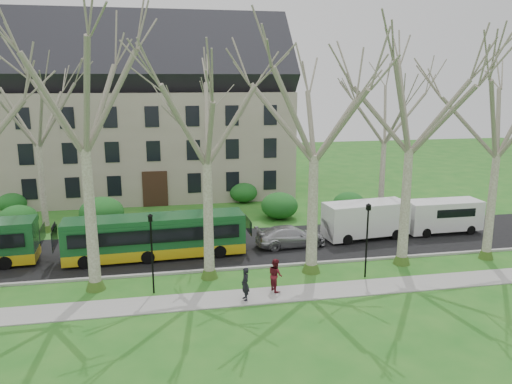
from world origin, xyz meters
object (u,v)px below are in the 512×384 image
van_a (366,220)px  van_b (442,217)px  pedestrian_a (245,284)px  pedestrian_b (275,275)px  bus_follow (156,236)px  sedan (291,236)px

van_a → van_b: (6.11, 0.17, -0.09)m
van_a → pedestrian_a: van_a is taller
pedestrian_a → pedestrian_b: (1.78, 0.82, 0.03)m
pedestrian_a → pedestrian_b: 1.96m
bus_follow → pedestrian_a: bus_follow is taller
pedestrian_b → sedan: bearing=-36.1°
sedan → van_a: van_a is taller
sedan → van_b: bearing=-89.6°
van_a → pedestrian_b: (-8.34, -7.68, -0.41)m
van_a → pedestrian_a: size_ratio=3.46×
sedan → pedestrian_a: bearing=146.4°
bus_follow → van_b: 20.81m
sedan → van_b: van_b is taller
van_a → sedan: bearing=-179.2°
van_a → pedestrian_b: 11.35m
bus_follow → van_a: bus_follow is taller
bus_follow → pedestrian_b: size_ratio=6.25×
van_b → pedestrian_a: size_ratio=3.21×
sedan → van_a: bearing=-86.7°
bus_follow → pedestrian_a: (4.53, -7.28, -0.53)m
van_b → pedestrian_b: size_ratio=3.10×
pedestrian_a → pedestrian_b: size_ratio=0.96×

